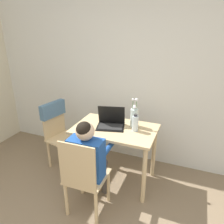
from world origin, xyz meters
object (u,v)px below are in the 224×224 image
Objects in this scene: chair_occupied at (84,177)px; water_bottle at (135,123)px; flower_vase at (134,116)px; laptop at (111,122)px; person_seated at (88,155)px; chair_spare at (58,124)px.

chair_occupied is 0.83m from water_bottle.
laptop is at bearing -159.15° from flower_vase.
person_seated is at bearing -107.34° from laptop.
water_bottle is at bearing -123.86° from person_seated.
person_seated reaches higher than laptop.
flower_vase is at bearing 6.60° from laptop.
flower_vase is 1.76× the size of water_bottle.
chair_occupied is 2.53× the size of flower_vase.
laptop is 0.29m from flower_vase.
water_bottle is (0.33, 0.65, 0.38)m from chair_occupied.
laptop is 0.31m from water_bottle.
chair_occupied is 2.42× the size of laptop.
chair_spare is 1.11m from flower_vase.
laptop is 1.05× the size of flower_vase.
person_seated is 0.74m from flower_vase.
chair_occupied is 0.99× the size of chair_spare.
person_seated reaches higher than chair_spare.
flower_vase reaches higher than chair_occupied.
chair_spare is 0.98m from person_seated.
chair_occupied is at bearing -110.66° from flower_vase.
water_bottle is (1.12, -0.05, 0.23)m from chair_spare.
water_bottle is at bearing -67.10° from flower_vase.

